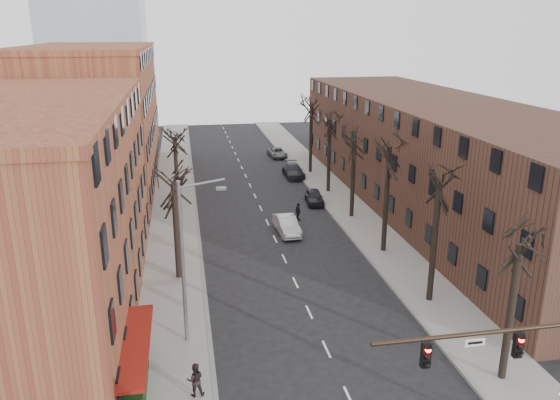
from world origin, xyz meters
TOP-DOWN VIEW (x-y plane):
  - sidewalk_left at (-8.00, 35.00)m, footprint 4.00×90.00m
  - sidewalk_right at (8.00, 35.00)m, footprint 4.00×90.00m
  - building_left_near at (-16.00, 15.00)m, footprint 12.00×26.00m
  - building_left_far at (-16.00, 44.00)m, footprint 12.00×28.00m
  - building_right at (16.00, 30.00)m, footprint 12.00×50.00m
  - awning_left at (-9.40, 6.00)m, footprint 1.20×7.00m
  - hedge at (-9.50, 5.00)m, footprint 0.80×6.00m
  - tree_right_a at (7.60, 4.00)m, footprint 5.20×5.20m
  - tree_right_b at (7.60, 12.00)m, footprint 5.20×5.20m
  - tree_right_c at (7.60, 20.00)m, footprint 5.20×5.20m
  - tree_right_d at (7.60, 28.00)m, footprint 5.20×5.20m
  - tree_right_e at (7.60, 36.00)m, footprint 5.20×5.20m
  - tree_right_f at (7.60, 44.00)m, footprint 5.20×5.20m
  - tree_left_a at (-7.60, 18.00)m, footprint 5.20×5.20m
  - tree_left_b at (-7.60, 34.00)m, footprint 5.20×5.20m
  - signal_mast_arm at (5.45, -1.00)m, footprint 8.14×0.30m
  - streetlight at (-7.03, 10.00)m, footprint 2.45×0.22m
  - silver_sedan at (1.18, 25.10)m, footprint 1.73×4.40m
  - parked_car_near at (5.30, 32.58)m, footprint 1.92×4.02m
  - parked_car_mid at (5.30, 42.65)m, footprint 2.08×5.01m
  - parked_car_far at (5.24, 52.83)m, footprint 2.29×4.46m
  - pedestrian_b at (-6.88, 5.23)m, footprint 0.79×0.62m
  - pedestrian_crossing at (2.75, 28.10)m, footprint 0.57×0.99m

SIDE VIEW (x-z plane):
  - awning_left at x=-9.40m, z-range -0.07..0.07m
  - tree_right_a at x=7.60m, z-range -5.00..5.00m
  - tree_right_b at x=7.60m, z-range -5.40..5.40m
  - tree_right_c at x=7.60m, z-range -5.80..5.80m
  - tree_right_d at x=7.60m, z-range -5.00..5.00m
  - tree_right_e at x=7.60m, z-range -5.40..5.40m
  - tree_right_f at x=7.60m, z-range -5.80..5.80m
  - tree_left_a at x=-7.60m, z-range -4.75..4.75m
  - tree_left_b at x=-7.60m, z-range -4.75..4.75m
  - sidewalk_left at x=-8.00m, z-range 0.00..0.15m
  - sidewalk_right at x=8.00m, z-range 0.00..0.15m
  - parked_car_far at x=5.24m, z-range 0.00..1.21m
  - hedge at x=-9.50m, z-range 0.15..1.15m
  - parked_car_near at x=5.30m, z-range 0.00..1.33m
  - silver_sedan at x=1.18m, z-range 0.00..1.43m
  - parked_car_mid at x=5.30m, z-range 0.00..1.45m
  - pedestrian_crossing at x=2.75m, z-range 0.00..1.58m
  - pedestrian_b at x=-6.88m, z-range 0.15..1.77m
  - signal_mast_arm at x=5.45m, z-range 0.80..8.00m
  - building_right at x=16.00m, z-range 0.00..10.00m
  - streetlight at x=-7.03m, z-range 0.50..9.53m
  - building_left_near at x=-16.00m, z-range 0.00..12.00m
  - building_left_far at x=-16.00m, z-range 0.00..14.00m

